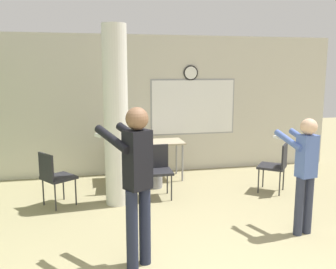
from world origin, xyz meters
TOP-DOWN VIEW (x-y plane):
  - wall_back at (0.02, 5.06)m, footprint 8.00×0.15m
  - support_pillar at (-0.80, 3.30)m, footprint 0.38×0.38m
  - folding_table at (-0.13, 4.49)m, footprint 1.41×0.61m
  - bottle_on_table at (-0.28, 4.56)m, footprint 0.07×0.07m
  - waste_bin at (-0.07, 3.96)m, footprint 0.26×0.26m
  - chair_table_front at (-0.11, 3.47)m, footprint 0.45×0.45m
  - chair_near_pillar at (-1.77, 3.36)m, footprint 0.61×0.61m
  - chair_table_left at (-0.71, 3.90)m, footprint 0.47×0.47m
  - chair_mid_room at (1.94, 3.26)m, footprint 0.62×0.62m
  - person_playing_front at (-0.76, 1.31)m, footprint 0.61×0.70m
  - person_playing_side at (1.46, 1.66)m, footprint 0.41×0.59m

SIDE VIEW (x-z plane):
  - waste_bin at x=-0.07m, z-range 0.00..0.38m
  - chair_table_front at x=-0.11m, z-range 0.08..0.95m
  - chair_near_pillar at x=-1.77m, z-range 0.08..0.95m
  - chair_table_left at x=-0.71m, z-range 0.08..0.95m
  - chair_mid_room at x=1.94m, z-range 0.08..0.95m
  - folding_table at x=-0.13m, z-range 0.31..1.06m
  - bottle_on_table at x=-0.28m, z-range 0.72..0.95m
  - person_playing_side at x=1.46m, z-range 0.14..1.66m
  - person_playing_front at x=-0.76m, z-range 0.15..1.91m
  - wall_back at x=0.02m, z-range 0.00..2.80m
  - support_pillar at x=-0.80m, z-range 0.00..2.80m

